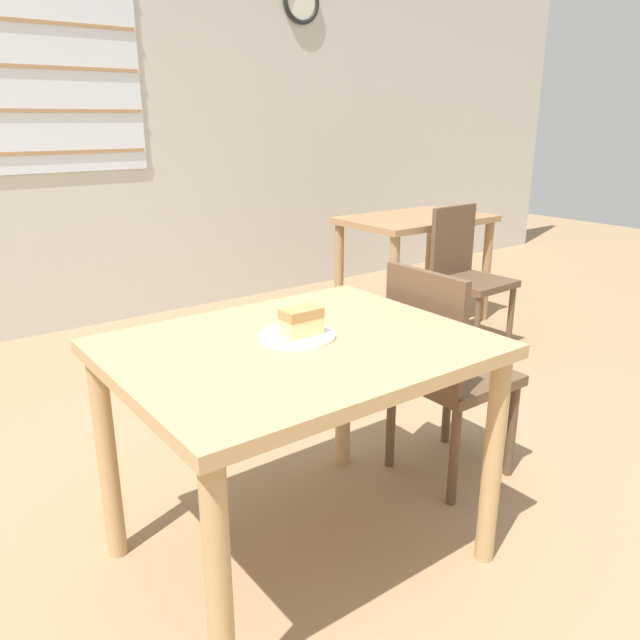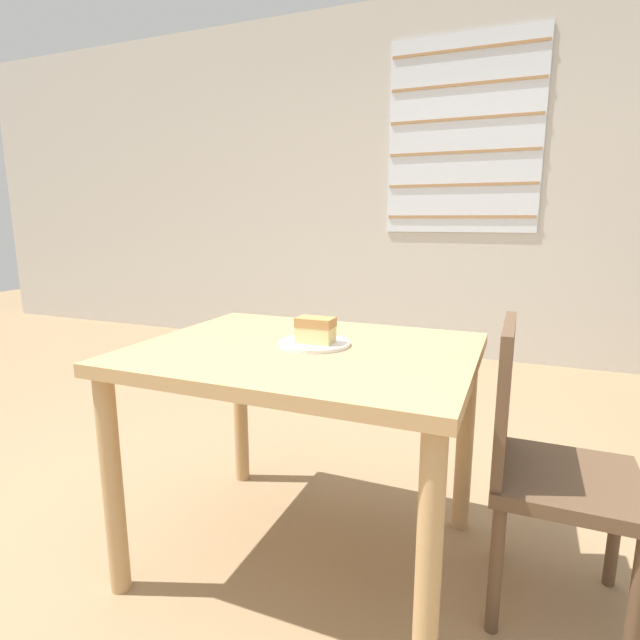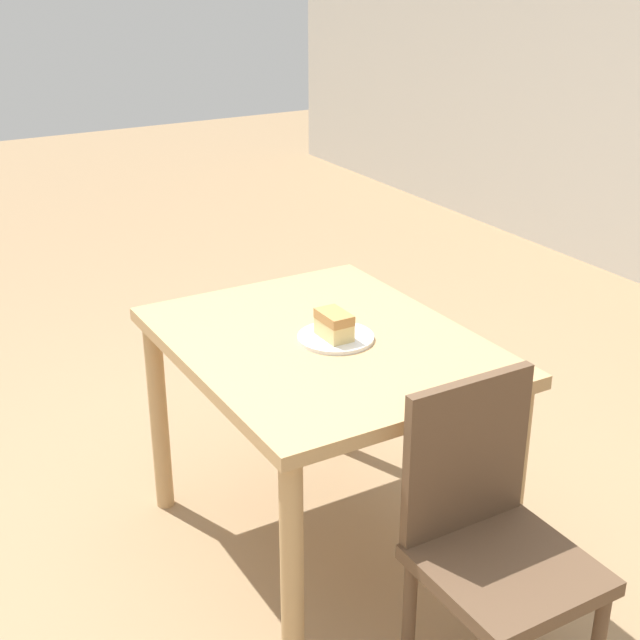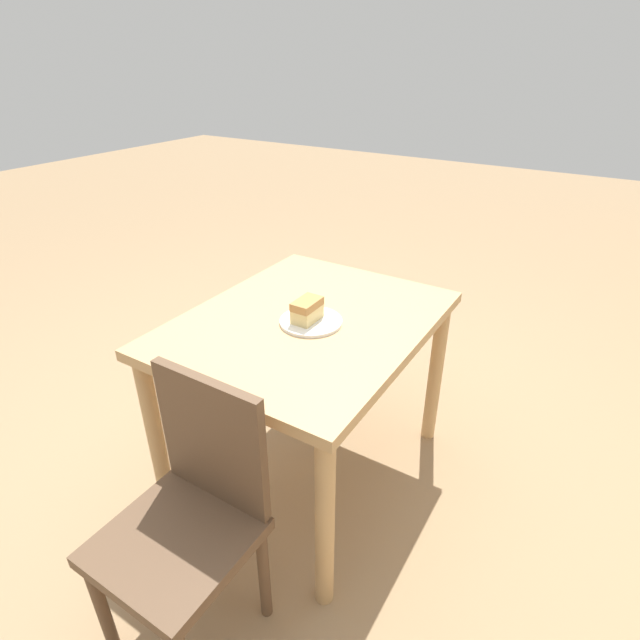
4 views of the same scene
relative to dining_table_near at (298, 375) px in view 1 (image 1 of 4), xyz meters
The scene contains 8 objects.
ground_plane 0.67m from the dining_table_near, 85.13° to the right, with size 14.00×14.00×0.00m, color #997A56.
wall_back 2.90m from the dining_table_near, 89.47° to the left, with size 10.00×0.10×2.80m.
dining_table_near is the anchor object (origin of this frame).
dining_table_far 2.53m from the dining_table_near, 37.17° to the left, with size 0.97×0.63×0.73m.
chair_near_window 0.73m from the dining_table_near, ahead, with size 0.39×0.39×0.84m.
chair_far_corner 2.21m from the dining_table_near, 27.72° to the left, with size 0.41×0.41×0.84m.
plate 0.11m from the dining_table_near, 61.32° to the left, with size 0.23×0.23×0.01m.
cake_slice 0.16m from the dining_table_near, 35.07° to the left, with size 0.12×0.07×0.08m.
Camera 1 is at (-0.97, -1.15, 1.34)m, focal length 35.00 mm.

